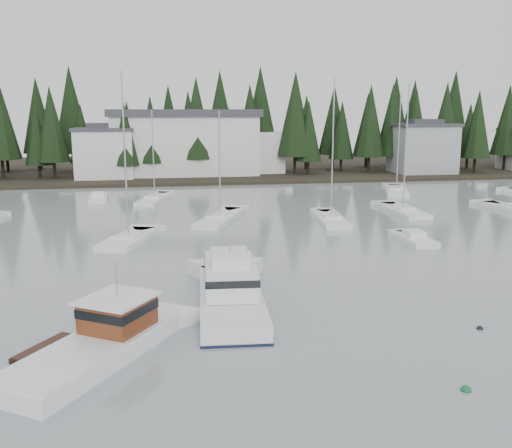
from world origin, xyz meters
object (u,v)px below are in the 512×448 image
(sailboat_0, at_px, (403,212))
(runabout_3, at_px, (98,199))
(house_west, at_px, (105,152))
(cabin_cruiser_center, at_px, (231,294))
(sailboat_2, at_px, (396,192))
(lobster_boat_brown, at_px, (98,346))
(sailboat_6, at_px, (331,221))
(runabout_1, at_px, (414,241))
(house_east_a, at_px, (422,147))
(harbor_inn, at_px, (197,143))
(sailboat_11, at_px, (155,200))
(sailboat_10, at_px, (220,220))
(sailboat_5, at_px, (129,241))

(sailboat_0, relative_size, runabout_3, 2.42)
(house_west, height_order, cabin_cruiser_center, house_west)
(sailboat_2, bearing_deg, runabout_3, 110.11)
(lobster_boat_brown, relative_size, sailboat_0, 0.68)
(lobster_boat_brown, bearing_deg, sailboat_6, -1.32)
(sailboat_2, bearing_deg, runabout_1, 178.91)
(cabin_cruiser_center, bearing_deg, sailboat_0, -35.49)
(cabin_cruiser_center, height_order, sailboat_6, sailboat_6)
(sailboat_2, height_order, runabout_1, sailboat_2)
(sailboat_0, distance_m, runabout_3, 37.62)
(house_east_a, distance_m, runabout_1, 54.21)
(harbor_inn, xyz_separation_m, sailboat_11, (-7.10, -25.71, -5.72))
(house_west, distance_m, sailboat_11, 24.18)
(house_east_a, xyz_separation_m, cabin_cruiser_center, (-41.40, -62.39, -4.16))
(lobster_boat_brown, xyz_separation_m, runabout_3, (-4.84, 48.47, -0.41))
(house_east_a, xyz_separation_m, sailboat_10, (-39.23, -35.74, -4.85))
(house_west, bearing_deg, sailboat_5, -82.63)
(sailboat_0, bearing_deg, lobster_boat_brown, 138.47)
(harbor_inn, height_order, runabout_3, harbor_inn)
(sailboat_0, bearing_deg, harbor_inn, 27.44)
(sailboat_2, xyz_separation_m, sailboat_10, (-26.44, -16.52, -0.02))
(sailboat_6, bearing_deg, harbor_inn, 20.37)
(sailboat_11, bearing_deg, cabin_cruiser_center, -158.44)
(sailboat_0, xyz_separation_m, sailboat_10, (-20.58, -0.99, -0.03))
(cabin_cruiser_center, xyz_separation_m, sailboat_2, (28.62, 43.16, -0.67))
(sailboat_0, bearing_deg, runabout_3, 66.57)
(cabin_cruiser_center, relative_size, sailboat_2, 0.85)
(sailboat_10, bearing_deg, cabin_cruiser_center, -162.84)
(lobster_boat_brown, bearing_deg, house_east_a, -2.52)
(house_west, bearing_deg, lobster_boat_brown, -85.31)
(sailboat_2, relative_size, sailboat_6, 0.93)
(house_east_a, bearing_deg, sailboat_6, -126.20)
(house_east_a, height_order, harbor_inn, harbor_inn)
(harbor_inn, height_order, sailboat_2, sailboat_2)
(lobster_boat_brown, relative_size, sailboat_6, 0.67)
(house_west, xyz_separation_m, sailboat_5, (5.86, -45.30, -4.56))
(house_east_a, height_order, runabout_3, house_east_a)
(house_east_a, distance_m, harbor_inn, 39.21)
(sailboat_5, distance_m, runabout_1, 24.84)
(sailboat_2, distance_m, sailboat_10, 31.18)
(lobster_boat_brown, bearing_deg, cabin_cruiser_center, -16.80)
(sailboat_6, xyz_separation_m, sailboat_10, (-11.17, 2.58, -0.04))
(runabout_1, bearing_deg, harbor_inn, 15.23)
(harbor_inn, height_order, runabout_1, harbor_inn)
(sailboat_2, distance_m, sailboat_5, 43.34)
(harbor_inn, xyz_separation_m, sailboat_0, (20.31, -39.10, -5.69))
(cabin_cruiser_center, xyz_separation_m, runabout_1, (17.73, 13.84, -0.61))
(sailboat_10, bearing_deg, house_west, 43.73)
(house_west, relative_size, sailboat_0, 0.65)
(sailboat_5, xyz_separation_m, sailboat_10, (8.91, 8.55, -0.04))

